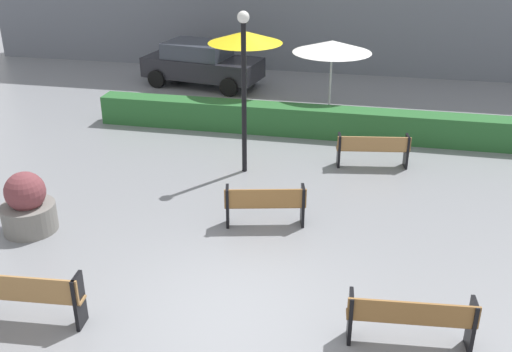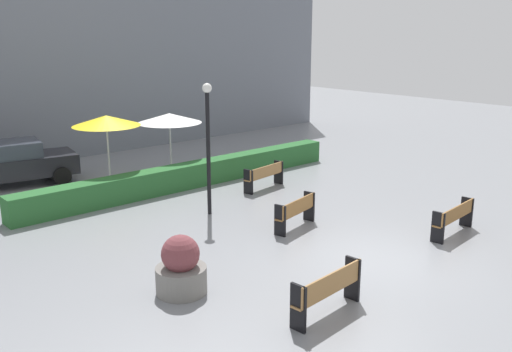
% 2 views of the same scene
% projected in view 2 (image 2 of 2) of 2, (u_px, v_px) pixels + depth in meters
% --- Properties ---
extents(ground_plane, '(60.00, 60.00, 0.00)m').
position_uv_depth(ground_plane, '(381.00, 259.00, 13.60)').
color(ground_plane, gray).
extents(bench_near_left, '(1.87, 0.49, 0.91)m').
position_uv_depth(bench_near_left, '(329.00, 289.00, 10.82)').
color(bench_near_left, '#9E7242').
rests_on(bench_near_left, ground).
extents(bench_back_row, '(1.84, 0.65, 0.84)m').
position_uv_depth(bench_back_row, '(265.00, 175.00, 19.47)').
color(bench_back_row, '#9E7242').
rests_on(bench_back_row, ground).
extents(bench_mid_center, '(1.68, 0.69, 0.86)m').
position_uv_depth(bench_mid_center, '(296.00, 211.00, 15.59)').
color(bench_mid_center, olive).
rests_on(bench_mid_center, ground).
extents(bench_near_right, '(1.91, 0.51, 0.84)m').
position_uv_depth(bench_near_right, '(454.00, 217.00, 15.11)').
color(bench_near_right, olive).
rests_on(bench_near_right, ground).
extents(planter_pot, '(1.08, 1.08, 1.27)m').
position_uv_depth(planter_pot, '(181.00, 268.00, 11.76)').
color(planter_pot, slate).
rests_on(planter_pot, ground).
extents(lamp_post, '(0.28, 0.28, 3.90)m').
position_uv_depth(lamp_post, '(208.00, 135.00, 16.34)').
color(lamp_post, black).
rests_on(lamp_post, ground).
extents(patio_umbrella_yellow, '(2.27, 2.27, 2.59)m').
position_uv_depth(patio_umbrella_yellow, '(106.00, 121.00, 18.89)').
color(patio_umbrella_yellow, silver).
rests_on(patio_umbrella_yellow, ground).
extents(patio_umbrella_white, '(2.37, 2.37, 2.39)m').
position_uv_depth(patio_umbrella_white, '(169.00, 118.00, 20.74)').
color(patio_umbrella_white, silver).
rests_on(patio_umbrella_white, ground).
extents(hedge_strip, '(12.66, 0.70, 0.83)m').
position_uv_depth(hedge_strip, '(191.00, 175.00, 19.79)').
color(hedge_strip, '#28602D').
rests_on(hedge_strip, ground).
extents(building_facade, '(28.00, 1.20, 8.02)m').
position_uv_depth(building_facade, '(78.00, 62.00, 24.14)').
color(building_facade, slate).
rests_on(building_facade, ground).
extents(parked_car, '(4.44, 2.55, 1.57)m').
position_uv_depth(parked_car, '(12.00, 163.00, 19.87)').
color(parked_car, black).
rests_on(parked_car, ground).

